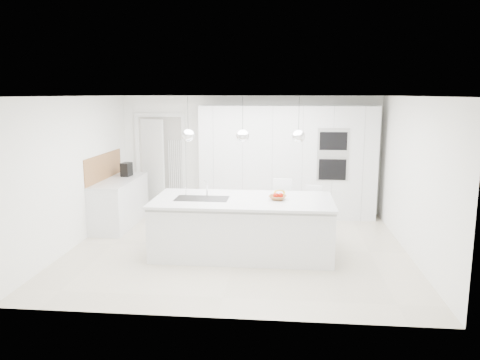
# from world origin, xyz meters

# --- Properties ---
(floor) EXTENTS (5.50, 5.50, 0.00)m
(floor) POSITION_xyz_m (0.00, 0.00, 0.00)
(floor) COLOR beige
(floor) RESTS_ON ground
(wall_back) EXTENTS (5.50, 0.00, 5.50)m
(wall_back) POSITION_xyz_m (0.00, 2.50, 1.25)
(wall_back) COLOR white
(wall_back) RESTS_ON ground
(wall_left) EXTENTS (0.00, 5.00, 5.00)m
(wall_left) POSITION_xyz_m (-2.75, 0.00, 1.25)
(wall_left) COLOR white
(wall_left) RESTS_ON ground
(ceiling) EXTENTS (5.50, 5.50, 0.00)m
(ceiling) POSITION_xyz_m (0.00, 0.00, 2.50)
(ceiling) COLOR white
(ceiling) RESTS_ON wall_back
(tall_cabinets) EXTENTS (3.60, 0.60, 2.30)m
(tall_cabinets) POSITION_xyz_m (0.80, 2.20, 1.15)
(tall_cabinets) COLOR silver
(tall_cabinets) RESTS_ON floor
(oven_stack) EXTENTS (0.62, 0.04, 1.05)m
(oven_stack) POSITION_xyz_m (1.70, 1.89, 1.35)
(oven_stack) COLOR #A5A5A8
(oven_stack) RESTS_ON tall_cabinets
(doorway_frame) EXTENTS (1.11, 0.08, 2.13)m
(doorway_frame) POSITION_xyz_m (-1.95, 2.47, 1.02)
(doorway_frame) COLOR white
(doorway_frame) RESTS_ON floor
(hallway_door) EXTENTS (0.76, 0.38, 2.00)m
(hallway_door) POSITION_xyz_m (-2.20, 2.42, 1.00)
(hallway_door) COLOR white
(hallway_door) RESTS_ON floor
(radiator) EXTENTS (0.32, 0.04, 1.40)m
(radiator) POSITION_xyz_m (-1.63, 2.46, 0.85)
(radiator) COLOR white
(radiator) RESTS_ON floor
(left_base_cabinets) EXTENTS (0.60, 1.80, 0.86)m
(left_base_cabinets) POSITION_xyz_m (-2.45, 1.20, 0.43)
(left_base_cabinets) COLOR silver
(left_base_cabinets) RESTS_ON floor
(left_worktop) EXTENTS (0.62, 1.82, 0.04)m
(left_worktop) POSITION_xyz_m (-2.45, 1.20, 0.88)
(left_worktop) COLOR silver
(left_worktop) RESTS_ON left_base_cabinets
(oak_backsplash) EXTENTS (0.02, 1.80, 0.50)m
(oak_backsplash) POSITION_xyz_m (-2.74, 1.20, 1.15)
(oak_backsplash) COLOR #A36E3C
(oak_backsplash) RESTS_ON wall_left
(island_base) EXTENTS (2.80, 1.20, 0.86)m
(island_base) POSITION_xyz_m (0.10, -0.30, 0.43)
(island_base) COLOR silver
(island_base) RESTS_ON floor
(island_worktop) EXTENTS (2.84, 1.40, 0.04)m
(island_worktop) POSITION_xyz_m (0.10, -0.25, 0.88)
(island_worktop) COLOR silver
(island_worktop) RESTS_ON island_base
(island_sink) EXTENTS (0.84, 0.44, 0.18)m
(island_sink) POSITION_xyz_m (-0.55, -0.30, 0.82)
(island_sink) COLOR #3F3F42
(island_sink) RESTS_ON island_worktop
(island_tap) EXTENTS (0.02, 0.02, 0.30)m
(island_tap) POSITION_xyz_m (-0.50, -0.10, 1.05)
(island_tap) COLOR white
(island_tap) RESTS_ON island_worktop
(pendant_left) EXTENTS (0.20, 0.20, 0.20)m
(pendant_left) POSITION_xyz_m (-0.75, -0.30, 1.90)
(pendant_left) COLOR white
(pendant_left) RESTS_ON ceiling
(pendant_mid) EXTENTS (0.20, 0.20, 0.20)m
(pendant_mid) POSITION_xyz_m (0.10, -0.30, 1.90)
(pendant_mid) COLOR white
(pendant_mid) RESTS_ON ceiling
(pendant_right) EXTENTS (0.20, 0.20, 0.20)m
(pendant_right) POSITION_xyz_m (0.95, -0.30, 1.90)
(pendant_right) COLOR white
(pendant_right) RESTS_ON ceiling
(fruit_bowl) EXTENTS (0.33, 0.33, 0.07)m
(fruit_bowl) POSITION_xyz_m (0.65, -0.26, 0.93)
(fruit_bowl) COLOR #A36E3C
(fruit_bowl) RESTS_ON island_worktop
(espresso_machine) EXTENTS (0.19, 0.27, 0.27)m
(espresso_machine) POSITION_xyz_m (-2.43, 1.60, 1.04)
(espresso_machine) COLOR black
(espresso_machine) RESTS_ON left_worktop
(bar_stool_left) EXTENTS (0.41, 0.53, 1.06)m
(bar_stool_left) POSITION_xyz_m (0.72, 0.54, 0.53)
(bar_stool_left) COLOR white
(bar_stool_left) RESTS_ON floor
(bar_stool_right) EXTENTS (0.44, 0.52, 0.96)m
(bar_stool_right) POSITION_xyz_m (1.27, 0.51, 0.48)
(bar_stool_right) COLOR white
(bar_stool_right) RESTS_ON floor
(apple_a) EXTENTS (0.08, 0.08, 0.08)m
(apple_a) POSITION_xyz_m (0.62, -0.28, 0.97)
(apple_a) COLOR #B41809
(apple_a) RESTS_ON fruit_bowl
(apple_b) EXTENTS (0.07, 0.07, 0.07)m
(apple_b) POSITION_xyz_m (0.63, -0.25, 0.97)
(apple_b) COLOR #B41809
(apple_b) RESTS_ON fruit_bowl
(apple_c) EXTENTS (0.08, 0.08, 0.08)m
(apple_c) POSITION_xyz_m (0.70, -0.25, 0.97)
(apple_c) COLOR #B41809
(apple_c) RESTS_ON fruit_bowl
(banana_bunch) EXTENTS (0.21, 0.16, 0.19)m
(banana_bunch) POSITION_xyz_m (0.67, -0.23, 1.01)
(banana_bunch) COLOR yellow
(banana_bunch) RESTS_ON fruit_bowl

